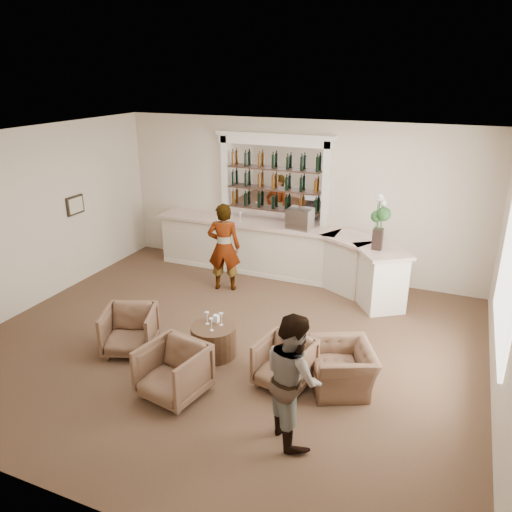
# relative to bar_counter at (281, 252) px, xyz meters

# --- Properties ---
(ground) EXTENTS (8.00, 8.00, 0.00)m
(ground) POSITION_rel_bar_counter_xyz_m (0.16, -3.00, -0.57)
(ground) COLOR brown
(ground) RESTS_ON ground
(room_shell) EXTENTS (8.04, 7.02, 3.32)m
(room_shell) POSITION_rel_bar_counter_xyz_m (0.33, -2.29, 1.77)
(room_shell) COLOR beige
(room_shell) RESTS_ON ground
(bar_counter) EXTENTS (5.72, 1.80, 1.14)m
(bar_counter) POSITION_rel_bar_counter_xyz_m (0.00, 0.00, 0.00)
(bar_counter) COLOR white
(bar_counter) RESTS_ON ground
(back_bar_alcove) EXTENTS (2.64, 0.25, 3.00)m
(back_bar_alcove) POSITION_rel_bar_counter_xyz_m (-0.34, 0.41, 1.46)
(back_bar_alcove) COLOR white
(back_bar_alcove) RESTS_ON ground
(cocktail_table) EXTENTS (0.71, 0.71, 0.50)m
(cocktail_table) POSITION_rel_bar_counter_xyz_m (0.13, -3.37, -0.32)
(cocktail_table) COLOR #4E3922
(cocktail_table) RESTS_ON ground
(sommelier) EXTENTS (0.76, 0.61, 1.80)m
(sommelier) POSITION_rel_bar_counter_xyz_m (-0.83, -1.03, 0.33)
(sommelier) COLOR gray
(sommelier) RESTS_ON ground
(guest) EXTENTS (1.00, 1.02, 1.66)m
(guest) POSITION_rel_bar_counter_xyz_m (1.87, -4.64, 0.26)
(guest) COLOR gray
(guest) RESTS_ON ground
(armchair_left) EXTENTS (1.02, 1.03, 0.73)m
(armchair_left) POSITION_rel_bar_counter_xyz_m (-1.15, -3.78, -0.21)
(armchair_left) COLOR brown
(armchair_left) RESTS_ON ground
(armchair_center) EXTENTS (0.95, 0.96, 0.76)m
(armchair_center) POSITION_rel_bar_counter_xyz_m (0.11, -4.51, -0.19)
(armchair_center) COLOR brown
(armchair_center) RESTS_ON ground
(armchair_right) EXTENTS (0.84, 0.86, 0.68)m
(armchair_right) POSITION_rel_bar_counter_xyz_m (1.43, -3.67, -0.23)
(armchair_right) COLOR brown
(armchair_right) RESTS_ON ground
(armchair_far) EXTENTS (1.17, 1.22, 0.62)m
(armchair_far) POSITION_rel_bar_counter_xyz_m (2.20, -3.42, -0.26)
(armchair_far) COLOR brown
(armchair_far) RESTS_ON ground
(espresso_machine) EXTENTS (0.52, 0.44, 0.43)m
(espresso_machine) POSITION_rel_bar_counter_xyz_m (0.41, 0.00, 0.78)
(espresso_machine) COLOR #AFAFB4
(espresso_machine) RESTS_ON bar_counter
(flower_vase) EXTENTS (0.27, 0.27, 1.03)m
(flower_vase) POSITION_rel_bar_counter_xyz_m (2.10, -0.62, 1.15)
(flower_vase) COLOR black
(flower_vase) RESTS_ON bar_counter
(wine_glass_bar_left) EXTENTS (0.07, 0.07, 0.21)m
(wine_glass_bar_left) POSITION_rel_bar_counter_xyz_m (0.40, -0.03, 0.67)
(wine_glass_bar_left) COLOR white
(wine_glass_bar_left) RESTS_ON bar_counter
(wine_glass_bar_right) EXTENTS (0.07, 0.07, 0.21)m
(wine_glass_bar_right) POSITION_rel_bar_counter_xyz_m (-0.94, 0.01, 0.67)
(wine_glass_bar_right) COLOR white
(wine_glass_bar_right) RESTS_ON bar_counter
(wine_glass_tbl_a) EXTENTS (0.07, 0.07, 0.21)m
(wine_glass_tbl_a) POSITION_rel_bar_counter_xyz_m (0.01, -3.34, 0.03)
(wine_glass_tbl_a) COLOR white
(wine_glass_tbl_a) RESTS_ON cocktail_table
(wine_glass_tbl_b) EXTENTS (0.07, 0.07, 0.21)m
(wine_glass_tbl_b) POSITION_rel_bar_counter_xyz_m (0.23, -3.29, 0.03)
(wine_glass_tbl_b) COLOR white
(wine_glass_tbl_b) RESTS_ON cocktail_table
(wine_glass_tbl_c) EXTENTS (0.07, 0.07, 0.21)m
(wine_glass_tbl_c) POSITION_rel_bar_counter_xyz_m (0.17, -3.50, 0.03)
(wine_glass_tbl_c) COLOR white
(wine_glass_tbl_c) RESTS_ON cocktail_table
(napkin_holder) EXTENTS (0.08, 0.08, 0.12)m
(napkin_holder) POSITION_rel_bar_counter_xyz_m (0.11, -3.23, -0.01)
(napkin_holder) COLOR white
(napkin_holder) RESTS_ON cocktail_table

